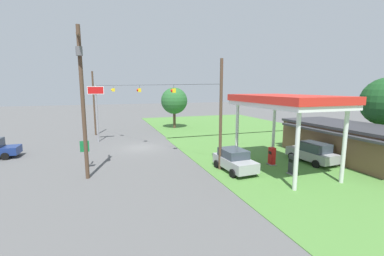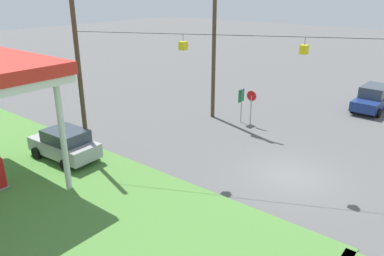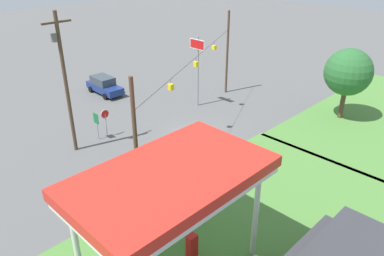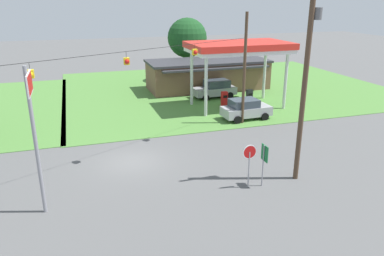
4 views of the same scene
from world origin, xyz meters
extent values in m
plane|color=#565656|center=(0.00, 0.00, 0.00)|extent=(160.00, 160.00, 0.00)
cube|color=#4C7F38|center=(13.62, 17.80, 0.02)|extent=(36.00, 28.00, 0.04)
cube|color=#4C7F38|center=(-16.00, 16.00, 0.02)|extent=(24.00, 24.00, 0.04)
cube|color=silver|center=(11.62, 9.77, 5.34)|extent=(8.97, 5.23, 0.35)
cube|color=red|center=(11.62, 9.77, 5.79)|extent=(9.17, 5.43, 0.55)
cylinder|color=silver|center=(7.73, 7.75, 2.58)|extent=(0.28, 0.28, 5.17)
cylinder|color=silver|center=(15.50, 7.75, 2.58)|extent=(0.28, 0.28, 5.17)
cylinder|color=silver|center=(7.73, 11.78, 2.58)|extent=(0.28, 0.28, 5.17)
cylinder|color=silver|center=(15.50, 11.78, 2.58)|extent=(0.28, 0.28, 5.17)
cube|color=brown|center=(11.56, 17.80, 1.51)|extent=(13.28, 5.29, 3.03)
cube|color=#333338|center=(11.56, 17.80, 3.15)|extent=(13.58, 5.59, 0.24)
cube|color=#333338|center=(11.56, 14.80, 2.78)|extent=(11.96, 0.70, 0.20)
cube|color=gray|center=(10.32, 9.77, 0.06)|extent=(0.71, 0.56, 0.12)
cube|color=red|center=(10.32, 9.77, 0.84)|extent=(0.55, 0.40, 1.45)
cube|color=black|center=(10.32, 9.55, 1.13)|extent=(0.39, 0.03, 0.24)
cube|color=gray|center=(12.91, 9.77, 0.06)|extent=(0.71, 0.56, 0.12)
cube|color=#333338|center=(12.91, 9.77, 0.84)|extent=(0.55, 0.40, 1.45)
cube|color=black|center=(12.91, 9.55, 1.13)|extent=(0.39, 0.03, 0.24)
cube|color=#9E9EA3|center=(10.75, 5.92, 0.73)|extent=(4.24, 2.05, 0.78)
cube|color=#333D47|center=(10.50, 5.91, 1.44)|extent=(2.37, 1.81, 0.65)
cylinder|color=black|center=(11.99, 6.93, 0.34)|extent=(0.69, 0.25, 0.68)
cylinder|color=black|center=(12.09, 5.04, 0.34)|extent=(0.69, 0.25, 0.68)
cylinder|color=black|center=(9.42, 6.80, 0.34)|extent=(0.69, 0.25, 0.68)
cylinder|color=black|center=(9.51, 4.92, 0.34)|extent=(0.69, 0.25, 0.68)
cube|color=#9E9EA3|center=(10.79, 13.61, 0.72)|extent=(4.53, 2.14, 0.76)
cube|color=#333D47|center=(11.05, 13.63, 1.48)|extent=(2.54, 1.86, 0.75)
cylinder|color=black|center=(9.49, 12.57, 0.34)|extent=(0.69, 0.26, 0.68)
cylinder|color=black|center=(9.36, 14.46, 0.34)|extent=(0.69, 0.26, 0.68)
cylinder|color=black|center=(12.22, 12.76, 0.34)|extent=(0.69, 0.26, 0.68)
cylinder|color=black|center=(12.09, 14.64, 0.34)|extent=(0.69, 0.26, 0.68)
cylinder|color=black|center=(-1.05, -12.62, 0.34)|extent=(0.24, 0.69, 0.68)
cylinder|color=black|center=(0.84, -12.67, 0.34)|extent=(0.24, 0.69, 0.68)
cylinder|color=#99999E|center=(5.51, -5.32, 1.05)|extent=(0.08, 0.08, 2.10)
cylinder|color=white|center=(5.51, -5.32, 2.10)|extent=(0.80, 0.03, 0.80)
cylinder|color=red|center=(5.51, -5.32, 2.10)|extent=(0.70, 0.03, 0.70)
cylinder|color=gray|center=(-4.96, -4.57, 3.56)|extent=(0.18, 0.18, 7.11)
cube|color=white|center=(-4.86, -4.57, 6.34)|extent=(0.06, 1.89, 0.95)
cube|color=red|center=(-4.86, -4.57, 6.34)|extent=(0.07, 1.77, 0.83)
cylinder|color=gray|center=(6.31, -5.39, 1.20)|extent=(0.07, 0.07, 2.40)
cube|color=#146B33|center=(6.36, -5.39, 1.95)|extent=(0.04, 0.70, 0.90)
cylinder|color=#4C3828|center=(8.60, -5.15, 5.45)|extent=(0.28, 0.28, 10.90)
cube|color=#4C3828|center=(8.60, -5.15, 10.10)|extent=(2.20, 0.14, 0.14)
cylinder|color=#59595B|center=(8.95, -5.15, 9.10)|extent=(0.44, 0.44, 0.60)
cylinder|color=#4C3828|center=(-9.96, -5.00, 4.44)|extent=(0.24, 0.24, 8.88)
cylinder|color=#4C3828|center=(9.96, 5.00, 4.44)|extent=(0.24, 0.24, 8.88)
cylinder|color=black|center=(0.00, 0.00, 6.93)|extent=(19.93, 10.02, 0.02)
cylinder|color=black|center=(-4.98, -2.50, 6.76)|extent=(0.02, 0.02, 0.35)
cube|color=yellow|center=(-4.98, -2.50, 6.38)|extent=(0.32, 0.32, 0.40)
sphere|color=yellow|center=(-4.98, -2.67, 6.38)|extent=(0.28, 0.28, 0.28)
cylinder|color=black|center=(0.00, 0.00, 6.76)|extent=(0.02, 0.02, 0.35)
cube|color=yellow|center=(0.00, 0.00, 6.38)|extent=(0.32, 0.32, 0.40)
sphere|color=red|center=(0.00, -0.17, 6.38)|extent=(0.28, 0.28, 0.28)
cylinder|color=black|center=(4.98, 2.50, 6.76)|extent=(0.02, 0.02, 0.35)
cube|color=yellow|center=(4.98, 2.50, 6.38)|extent=(0.32, 0.32, 0.40)
sphere|color=red|center=(4.98, 2.33, 6.38)|extent=(0.28, 0.28, 0.28)
cylinder|color=#4C3828|center=(10.66, 22.73, 1.68)|extent=(0.44, 0.44, 3.36)
cylinder|color=#4C3828|center=(-12.37, 7.23, 1.41)|extent=(0.44, 0.44, 2.82)
sphere|color=#28602D|center=(-12.37, 7.23, 4.53)|extent=(4.29, 4.29, 4.29)
camera|label=1|loc=(28.37, -3.79, 6.66)|focal=24.00mm
camera|label=2|loc=(-6.63, 16.34, 8.98)|focal=35.00mm
camera|label=3|loc=(20.75, 20.12, 14.96)|focal=35.00mm
camera|label=4|loc=(-3.01, -21.86, 9.81)|focal=35.00mm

